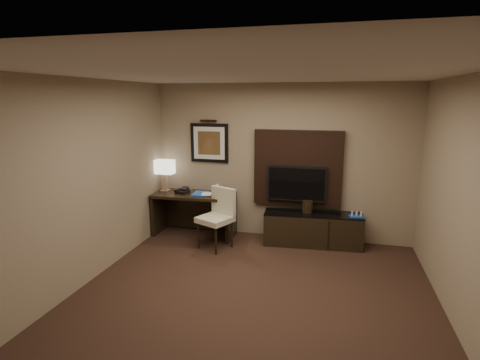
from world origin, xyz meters
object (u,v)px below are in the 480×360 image
(credenza, at_px, (312,229))
(minibar_tray, at_px, (357,215))
(desk_phone, at_px, (182,190))
(water_bottle, at_px, (218,189))
(tv, at_px, (297,184))
(desk_chair, at_px, (215,219))
(desk, at_px, (194,214))
(ice_bucket, at_px, (308,207))
(table_lamp, at_px, (165,175))

(credenza, height_order, minibar_tray, minibar_tray)
(desk_phone, xyz_separation_m, water_bottle, (0.63, 0.08, 0.04))
(credenza, height_order, tv, tv)
(tv, bearing_deg, desk_phone, -174.17)
(tv, xyz_separation_m, minibar_tray, (1.00, -0.18, -0.42))
(water_bottle, bearing_deg, minibar_tray, -1.22)
(credenza, relative_size, desk_chair, 1.59)
(desk, xyz_separation_m, tv, (1.80, 0.19, 0.63))
(desk, distance_m, minibar_tray, 2.80)
(minibar_tray, bearing_deg, water_bottle, 178.78)
(credenza, height_order, water_bottle, water_bottle)
(desk, xyz_separation_m, credenza, (2.11, 0.05, -0.11))
(desk_chair, distance_m, ice_bucket, 1.57)
(desk_chair, xyz_separation_m, minibar_tray, (2.24, 0.50, 0.09))
(credenza, xyz_separation_m, desk_chair, (-1.55, -0.54, 0.23))
(desk_phone, distance_m, water_bottle, 0.64)
(desk, distance_m, tv, 1.92)
(tv, height_order, desk_chair, tv)
(desk, distance_m, desk_chair, 0.75)
(desk_chair, bearing_deg, minibar_tray, 37.27)
(desk, bearing_deg, desk_chair, -44.32)
(credenza, xyz_separation_m, water_bottle, (-1.68, 0.01, 0.59))
(desk, distance_m, credenza, 2.11)
(desk, bearing_deg, minibar_tray, -2.54)
(desk_chair, relative_size, ice_bucket, 5.10)
(credenza, xyz_separation_m, desk_phone, (-2.31, -0.06, 0.55))
(table_lamp, bearing_deg, credenza, -0.71)
(desk, height_order, water_bottle, water_bottle)
(desk_chair, height_order, ice_bucket, desk_chair)
(desk_chair, xyz_separation_m, desk_phone, (-0.76, 0.48, 0.32))
(desk, height_order, credenza, desk)
(desk_chair, xyz_separation_m, water_bottle, (-0.13, 0.55, 0.36))
(desk, relative_size, credenza, 0.89)
(table_lamp, height_order, water_bottle, table_lamp)
(desk, relative_size, tv, 1.45)
(desk_phone, bearing_deg, ice_bucket, 16.97)
(credenza, xyz_separation_m, tv, (-0.31, 0.14, 0.74))
(desk, bearing_deg, table_lamp, 169.19)
(minibar_tray, bearing_deg, credenza, 176.84)
(credenza, height_order, desk_phone, desk_phone)
(tv, relative_size, desk_phone, 4.77)
(credenza, relative_size, desk_phone, 7.72)
(credenza, distance_m, tv, 0.81)
(desk_chair, distance_m, table_lamp, 1.40)
(desk, bearing_deg, ice_bucket, -0.46)
(desk_phone, bearing_deg, desk_chair, -17.48)
(ice_bucket, bearing_deg, desk_chair, -158.49)
(credenza, relative_size, table_lamp, 2.79)
(tv, bearing_deg, ice_bucket, -27.94)
(desk_chair, bearing_deg, credenza, 43.86)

